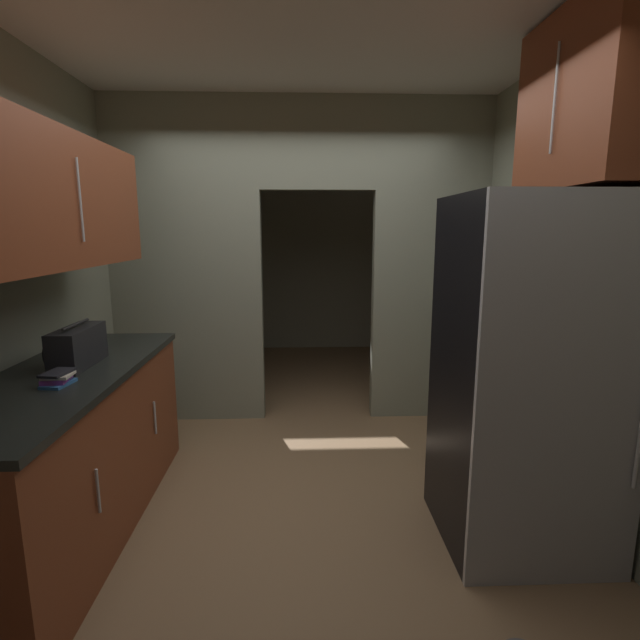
% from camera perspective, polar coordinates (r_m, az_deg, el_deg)
% --- Properties ---
extents(ground, '(20.00, 20.00, 0.00)m').
position_cam_1_polar(ground, '(3.24, -2.22, -20.87)').
color(ground, brown).
extents(kitchen_overhead_slab, '(3.67, 6.87, 0.06)m').
position_cam_1_polar(kitchen_overhead_slab, '(3.38, -2.63, 30.14)').
color(kitchen_overhead_slab, silver).
extents(kitchen_partition, '(3.27, 0.12, 2.79)m').
position_cam_1_polar(kitchen_partition, '(4.20, -2.98, 8.05)').
color(kitchen_partition, gray).
rests_on(kitchen_partition, ground).
extents(adjoining_room_shell, '(3.27, 2.72, 2.79)m').
position_cam_1_polar(adjoining_room_shell, '(6.05, -2.35, 7.85)').
color(adjoining_room_shell, gray).
rests_on(adjoining_room_shell, ground).
extents(refrigerator, '(0.82, 0.80, 1.87)m').
position_cam_1_polar(refrigerator, '(2.77, 23.47, -6.15)').
color(refrigerator, black).
rests_on(refrigerator, ground).
extents(lower_cabinet_run, '(0.69, 2.02, 0.94)m').
position_cam_1_polar(lower_cabinet_run, '(3.09, -27.73, -13.95)').
color(lower_cabinet_run, brown).
rests_on(lower_cabinet_run, ground).
extents(upper_cabinet_counterside, '(0.36, 1.81, 0.69)m').
position_cam_1_polar(upper_cabinet_counterside, '(2.84, -30.17, 12.30)').
color(upper_cabinet_counterside, brown).
extents(upper_cabinet_fridgeside, '(0.36, 0.91, 0.87)m').
position_cam_1_polar(upper_cabinet_fridgeside, '(2.94, 29.63, 21.99)').
color(upper_cabinet_fridgeside, brown).
extents(boombox, '(0.17, 0.43, 0.25)m').
position_cam_1_polar(boombox, '(3.03, -27.04, -2.87)').
color(boombox, black).
rests_on(boombox, lower_cabinet_run).
extents(book_stack, '(0.14, 0.18, 0.07)m').
position_cam_1_polar(book_stack, '(2.73, -28.90, -6.11)').
color(book_stack, '#2D609E').
rests_on(book_stack, lower_cabinet_run).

